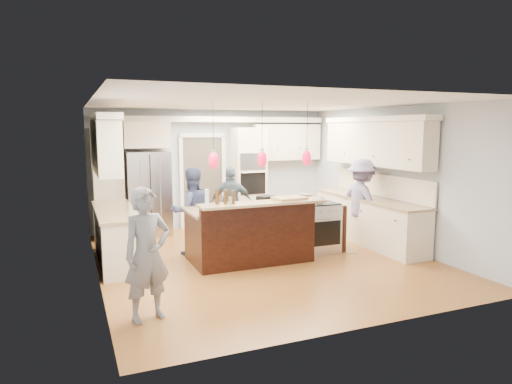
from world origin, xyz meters
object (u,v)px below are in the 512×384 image
kitchen_island (249,233)px  island_range (317,227)px  person_far_left (192,211)px  person_bar_end (147,254)px  refrigerator (148,194)px

kitchen_island → island_range: (1.41, 0.08, -0.03)m
island_range → person_far_left: size_ratio=0.58×
kitchen_island → island_range: bearing=3.1°
person_bar_end → island_range: bearing=13.3°
refrigerator → island_range: bearing=-42.6°
person_far_left → refrigerator: bearing=-78.8°
refrigerator → kitchen_island: 2.91m
kitchen_island → island_range: 1.41m
person_bar_end → kitchen_island: bearing=26.4°
refrigerator → person_far_left: (0.49, -1.79, -0.11)m
refrigerator → person_bar_end: refrigerator is taller
island_range → person_bar_end: size_ratio=0.57×
kitchen_island → refrigerator: bearing=116.9°
island_range → person_far_left: (-2.22, 0.70, 0.33)m
refrigerator → kitchen_island: size_ratio=0.86×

